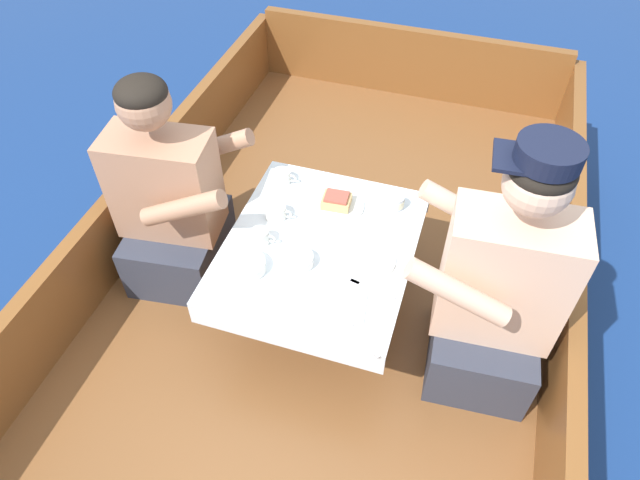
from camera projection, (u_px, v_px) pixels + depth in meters
ground_plane at (318, 360)px, 2.63m from camera, size 60.00×60.00×0.00m
boat_deck at (318, 338)px, 2.50m from camera, size 1.91×3.62×0.36m
gunwale_port at (112, 236)px, 2.44m from camera, size 0.06×3.62×0.36m
gunwale_starboard at (562, 349)px, 2.05m from camera, size 0.06×3.62×0.36m
bow_coaming at (409, 62)px, 3.39m from camera, size 1.79×0.06×0.41m
cockpit_table at (320, 251)px, 2.14m from camera, size 0.69×0.80×0.40m
person_port at (171, 205)px, 2.29m from camera, size 0.56×0.49×0.94m
person_starboard at (496, 294)px, 1.92m from camera, size 0.54×0.47×1.04m
plate_sandwich at (337, 206)px, 2.24m from camera, size 0.22×0.22×0.01m
plate_bread at (371, 260)px, 2.05m from camera, size 0.18×0.18×0.01m
sandwich at (337, 200)px, 2.22m from camera, size 0.12×0.10×0.05m
bowl_port_near at (298, 259)px, 2.02m from camera, size 0.11×0.11×0.04m
bowl_starboard_near at (246, 265)px, 2.01m from camera, size 0.14×0.14×0.04m
coffee_cup_port at (276, 212)px, 2.18m from camera, size 0.11×0.08×0.06m
coffee_cup_starboard at (261, 237)px, 2.09m from camera, size 0.09×0.06×0.06m
coffee_cup_center at (282, 176)px, 2.33m from camera, size 0.10×0.07×0.06m
tin_can at (396, 202)px, 2.22m from camera, size 0.07×0.07×0.05m
utensil_knife_starboard at (364, 311)px, 1.89m from camera, size 0.04×0.17×0.00m
utensil_spoon_starboard at (356, 333)px, 1.83m from camera, size 0.15×0.11×0.01m
utensil_fork_port at (368, 287)px, 1.96m from camera, size 0.17×0.05×0.00m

